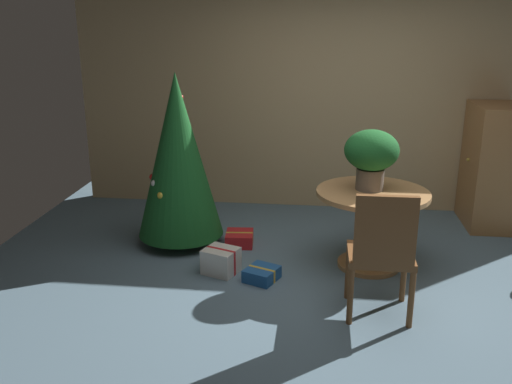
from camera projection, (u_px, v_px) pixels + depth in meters
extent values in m
plane|color=slate|center=(344.00, 292.00, 4.51)|extent=(6.60, 6.60, 0.00)
cube|color=tan|center=(343.00, 95.00, 6.21)|extent=(6.00, 0.10, 2.60)
cylinder|color=#B27F4C|center=(368.00, 264.00, 4.98)|extent=(0.55, 0.55, 0.04)
cylinder|color=#B27F4C|center=(370.00, 229.00, 4.88)|extent=(0.20, 0.20, 0.62)
cylinder|color=#B27F4C|center=(373.00, 193.00, 4.78)|extent=(0.97, 0.97, 0.04)
cylinder|color=#665B51|center=(370.00, 179.00, 4.79)|extent=(0.24, 0.24, 0.18)
ellipsoid|color=#195623|center=(372.00, 150.00, 4.72)|extent=(0.46, 0.46, 0.35)
sphere|color=#E5A8B2|center=(354.00, 150.00, 4.73)|extent=(0.08, 0.08, 0.08)
sphere|color=#E5A8B2|center=(361.00, 139.00, 4.75)|extent=(0.08, 0.08, 0.08)
sphere|color=#E5A8B2|center=(366.00, 154.00, 4.63)|extent=(0.09, 0.09, 0.09)
cylinder|color=brown|center=(348.00, 273.00, 4.36)|extent=(0.04, 0.04, 0.44)
cylinder|color=brown|center=(404.00, 275.00, 4.31)|extent=(0.04, 0.04, 0.44)
cylinder|color=brown|center=(350.00, 296.00, 3.98)|extent=(0.04, 0.04, 0.44)
cylinder|color=brown|center=(411.00, 300.00, 3.94)|extent=(0.04, 0.04, 0.44)
cube|color=brown|center=(380.00, 255.00, 4.07)|extent=(0.47, 0.44, 0.05)
cube|color=brown|center=(386.00, 230.00, 3.81)|extent=(0.42, 0.05, 0.50)
cylinder|color=brown|center=(182.00, 237.00, 5.50)|extent=(0.10, 0.10, 0.10)
cone|color=#195623|center=(178.00, 156.00, 5.25)|extent=(0.82, 0.82, 1.56)
sphere|color=silver|center=(154.00, 183.00, 5.19)|extent=(0.06, 0.06, 0.06)
sphere|color=gold|center=(187.00, 175.00, 5.59)|extent=(0.07, 0.07, 0.07)
sphere|color=gold|center=(161.00, 195.00, 5.13)|extent=(0.07, 0.07, 0.07)
sphere|color=gold|center=(180.00, 111.00, 5.21)|extent=(0.05, 0.05, 0.05)
sphere|color=red|center=(181.00, 97.00, 5.12)|extent=(0.05, 0.05, 0.05)
sphere|color=red|center=(152.00, 177.00, 5.30)|extent=(0.06, 0.06, 0.06)
sphere|color=silver|center=(182.00, 160.00, 5.09)|extent=(0.05, 0.05, 0.05)
cube|color=#1E569E|center=(262.00, 274.00, 4.70)|extent=(0.33, 0.34, 0.11)
cube|color=gold|center=(262.00, 274.00, 4.70)|extent=(0.24, 0.12, 0.11)
cube|color=silver|center=(221.00, 261.00, 4.83)|extent=(0.35, 0.33, 0.22)
cube|color=red|center=(221.00, 261.00, 4.83)|extent=(0.27, 0.13, 0.22)
cube|color=red|center=(239.00, 239.00, 5.44)|extent=(0.28, 0.30, 0.12)
cube|color=gold|center=(239.00, 239.00, 5.44)|extent=(0.27, 0.05, 0.13)
cube|color=#9E6B3D|center=(491.00, 166.00, 5.81)|extent=(0.47, 0.74, 1.28)
sphere|color=#B29338|center=(468.00, 160.00, 5.81)|extent=(0.04, 0.04, 0.04)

